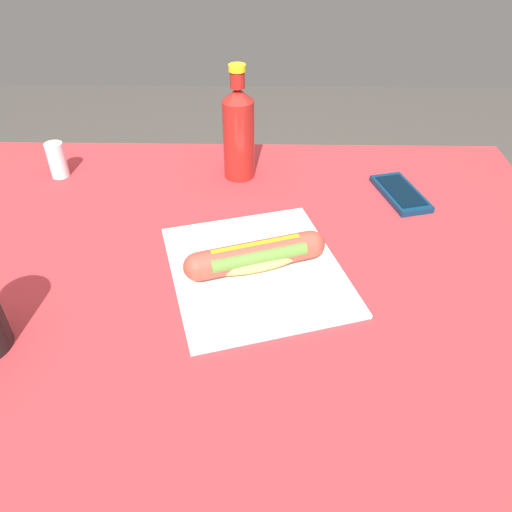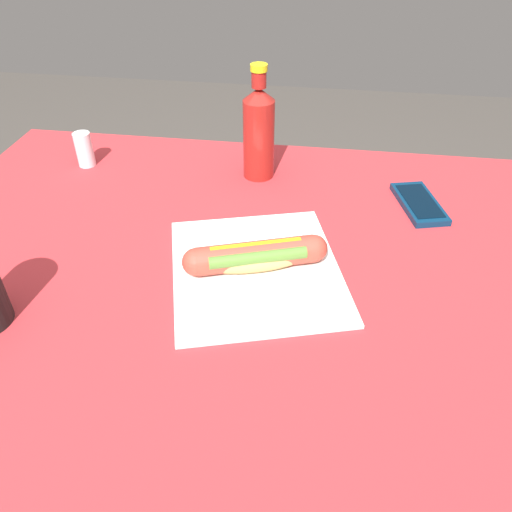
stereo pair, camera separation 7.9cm
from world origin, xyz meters
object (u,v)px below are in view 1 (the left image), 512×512
object	(u,v)px
hot_dog	(256,256)
soda_bottle	(238,131)
salt_shaker	(57,160)
cell_phone	(400,193)

from	to	relation	value
hot_dog	soda_bottle	xyz separation A→B (m)	(0.04, -0.31, 0.07)
soda_bottle	salt_shaker	xyz separation A→B (m)	(0.37, 0.01, -0.06)
cell_phone	salt_shaker	world-z (taller)	salt_shaker
soda_bottle	hot_dog	bearing A→B (deg)	97.58
hot_dog	salt_shaker	size ratio (longest dim) A/B	3.03
hot_dog	cell_phone	distance (m)	0.37
hot_dog	cell_phone	bearing A→B (deg)	-139.54
cell_phone	soda_bottle	bearing A→B (deg)	-13.60
cell_phone	hot_dog	bearing A→B (deg)	40.46
cell_phone	salt_shaker	distance (m)	0.69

